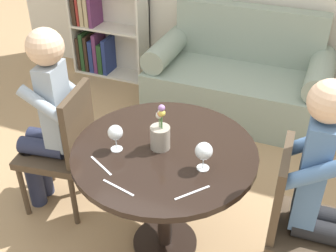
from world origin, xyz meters
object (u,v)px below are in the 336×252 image
object	(u,v)px
person_left	(47,118)
wine_glass_right	(204,152)
chair_left	(65,145)
couch	(238,80)
chair_right	(298,219)
flower_vase	(160,134)
person_right	(323,196)
bookshelf_left	(99,4)
wine_glass_left	(115,133)

from	to	relation	value
person_left	wine_glass_right	bearing A→B (deg)	73.19
chair_left	person_left	bearing A→B (deg)	-84.13
chair_left	wine_glass_right	bearing A→B (deg)	71.28
couch	chair_left	xyz separation A→B (m)	(-0.74, -1.65, 0.18)
couch	chair_right	xyz separation A→B (m)	(0.74, -1.74, 0.18)
chair_left	flower_vase	distance (m)	0.79
chair_right	wine_glass_right	xyz separation A→B (m)	(-0.50, -0.08, 0.35)
person_right	wine_glass_right	size ratio (longest dim) A/B	8.48
person_left	couch	bearing A→B (deg)	145.27
bookshelf_left	person_left	bearing A→B (deg)	-69.16
chair_right	person_right	size ratio (longest dim) A/B	0.69
couch	chair_left	size ratio (longest dim) A/B	1.76
chair_left	chair_right	bearing A→B (deg)	77.93
wine_glass_right	couch	bearing A→B (deg)	97.47
couch	bookshelf_left	size ratio (longest dim) A/B	1.02
couch	flower_vase	world-z (taller)	flower_vase
couch	chair_left	bearing A→B (deg)	-114.22
chair_left	person_right	bearing A→B (deg)	78.41
wine_glass_left	bookshelf_left	bearing A→B (deg)	122.05
bookshelf_left	person_left	size ratio (longest dim) A/B	1.22
bookshelf_left	chair_right	bearing A→B (deg)	-41.08
couch	person_left	size ratio (longest dim) A/B	1.24
person_left	bookshelf_left	bearing A→B (deg)	-167.59
flower_vase	couch	bearing A→B (deg)	89.09
couch	bookshelf_left	xyz separation A→B (m)	(-1.56, 0.26, 0.44)
person_left	chair_left	bearing A→B (deg)	95.87
couch	person_left	distance (m)	1.90
wine_glass_right	person_left	bearing A→B (deg)	171.63
couch	chair_right	size ratio (longest dim) A/B	1.76
couch	wine_glass_left	size ratio (longest dim) A/B	10.61
chair_left	wine_glass_left	size ratio (longest dim) A/B	6.02
wine_glass_left	flower_vase	distance (m)	0.24
person_left	wine_glass_right	world-z (taller)	person_left
person_right	flower_vase	size ratio (longest dim) A/B	4.85
couch	wine_glass_left	xyz separation A→B (m)	(-0.24, -1.85, 0.54)
chair_left	chair_right	distance (m)	1.48
chair_left	chair_right	size ratio (longest dim) A/B	1.00
bookshelf_left	chair_left	world-z (taller)	bookshelf_left
bookshelf_left	chair_left	size ratio (longest dim) A/B	1.73
chair_left	wine_glass_left	xyz separation A→B (m)	(0.50, -0.20, 0.35)
bookshelf_left	wine_glass_left	world-z (taller)	bookshelf_left
couch	bookshelf_left	world-z (taller)	bookshelf_left
chair_left	person_left	world-z (taller)	person_left
person_right	chair_right	bearing A→B (deg)	91.97
chair_left	person_left	distance (m)	0.22
chair_right	flower_vase	xyz separation A→B (m)	(-0.77, -0.00, 0.34)
chair_left	person_right	xyz separation A→B (m)	(1.57, -0.09, 0.19)
chair_left	person_right	distance (m)	1.58
wine_glass_left	flower_vase	world-z (taller)	flower_vase
person_left	wine_glass_left	world-z (taller)	person_left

